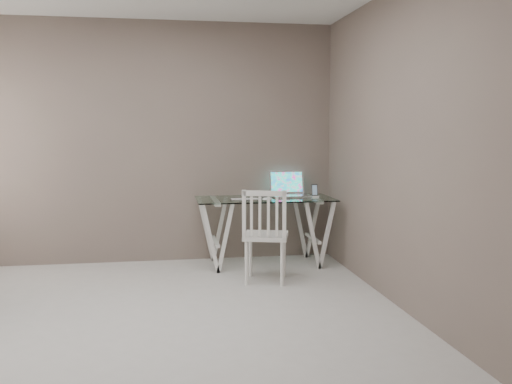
# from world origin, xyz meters

# --- Properties ---
(room) EXTENTS (4.50, 4.52, 2.71)m
(room) POSITION_xyz_m (-0.06, 0.02, 1.72)
(room) COLOR #BAB7B2
(room) RESTS_ON ground
(desk) EXTENTS (1.50, 0.70, 0.75)m
(desk) POSITION_xyz_m (1.15, 1.85, 0.38)
(desk) COLOR silver
(desk) RESTS_ON ground
(chair) EXTENTS (0.52, 0.52, 0.93)m
(chair) POSITION_xyz_m (1.02, 1.10, 0.51)
(chair) COLOR silver
(chair) RESTS_ON ground
(laptop) EXTENTS (0.40, 0.35, 0.28)m
(laptop) POSITION_xyz_m (1.46, 2.02, 0.81)
(laptop) COLOR silver
(laptop) RESTS_ON desk
(keyboard) EXTENTS (0.31, 0.13, 0.01)m
(keyboard) POSITION_xyz_m (0.92, 1.76, 0.75)
(keyboard) COLOR silver
(keyboard) RESTS_ON desk
(mouse) EXTENTS (0.11, 0.07, 0.04)m
(mouse) POSITION_xyz_m (1.14, 1.63, 0.76)
(mouse) COLOR white
(mouse) RESTS_ON desk
(phone_dock) EXTENTS (0.08, 0.08, 0.14)m
(phone_dock) POSITION_xyz_m (1.72, 1.84, 0.79)
(phone_dock) COLOR white
(phone_dock) RESTS_ON desk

